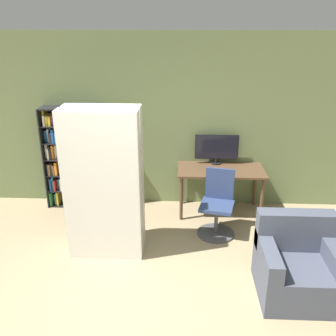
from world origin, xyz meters
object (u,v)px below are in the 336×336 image
bookshelf (68,157)px  mattress_near (103,188)px  mattress_far (107,180)px  armchair (298,266)px  monitor (217,148)px  office_chair (217,209)px

bookshelf → mattress_near: 1.74m
mattress_far → armchair: size_ratio=2.23×
bookshelf → armchair: 3.75m
mattress_near → mattress_far: 0.25m
bookshelf → mattress_far: (0.88, -1.24, 0.14)m
monitor → office_chair: (-0.03, -0.88, -0.61)m
bookshelf → mattress_near: size_ratio=0.85×
monitor → mattress_near: 2.12m
monitor → mattress_near: size_ratio=0.35×
monitor → bookshelf: 2.35m
mattress_near → office_chair: bearing=24.6°
armchair → mattress_far: bearing=159.9°
monitor → mattress_near: bearing=-133.7°
armchair → office_chair: bearing=122.7°
office_chair → armchair: 1.45m
monitor → office_chair: monitor is taller
bookshelf → mattress_near: bearing=-59.4°
bookshelf → armchair: bookshelf is taller
bookshelf → armchair: (3.10, -2.06, -0.48)m
mattress_near → bookshelf: bearing=120.6°
office_chair → mattress_far: size_ratio=0.49×
bookshelf → mattress_far: 1.53m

